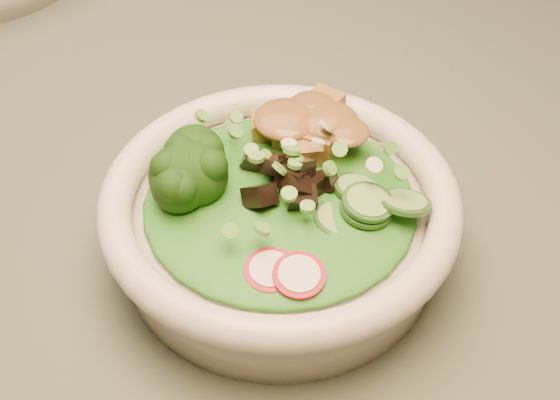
# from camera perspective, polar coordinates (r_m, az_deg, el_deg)

# --- Properties ---
(dining_table) EXTENTS (1.20, 0.80, 0.75)m
(dining_table) POSITION_cam_1_polar(r_m,az_deg,el_deg) (0.75, -14.17, -2.92)
(dining_table) COLOR black
(dining_table) RESTS_ON ground
(salad_bowl) EXTENTS (0.24, 0.24, 0.07)m
(salad_bowl) POSITION_cam_1_polar(r_m,az_deg,el_deg) (0.53, 0.00, -1.42)
(salad_bowl) COLOR silver
(salad_bowl) RESTS_ON dining_table
(lettuce_bed) EXTENTS (0.18, 0.18, 0.02)m
(lettuce_bed) POSITION_cam_1_polar(r_m,az_deg,el_deg) (0.52, 0.00, 0.08)
(lettuce_bed) COLOR #1A5D13
(lettuce_bed) RESTS_ON salad_bowl
(broccoli_florets) EXTENTS (0.07, 0.07, 0.04)m
(broccoli_florets) POSITION_cam_1_polar(r_m,az_deg,el_deg) (0.52, -6.03, 2.17)
(broccoli_florets) COLOR black
(broccoli_florets) RESTS_ON salad_bowl
(radish_slices) EXTENTS (0.10, 0.04, 0.02)m
(radish_slices) POSITION_cam_1_polar(r_m,az_deg,el_deg) (0.48, -1.63, -4.57)
(radish_slices) COLOR maroon
(radish_slices) RESTS_ON salad_bowl
(cucumber_slices) EXTENTS (0.06, 0.06, 0.03)m
(cucumber_slices) POSITION_cam_1_polar(r_m,az_deg,el_deg) (0.50, 6.41, -0.44)
(cucumber_slices) COLOR #89A85D
(cucumber_slices) RESTS_ON salad_bowl
(mushroom_heap) EXTENTS (0.06, 0.06, 0.04)m
(mushroom_heap) POSITION_cam_1_polar(r_m,az_deg,el_deg) (0.52, 0.33, 1.84)
(mushroom_heap) COLOR black
(mushroom_heap) RESTS_ON salad_bowl
(tofu_cubes) EXTENTS (0.08, 0.06, 0.03)m
(tofu_cubes) POSITION_cam_1_polar(r_m,az_deg,el_deg) (0.55, 1.74, 4.78)
(tofu_cubes) COLOR brown
(tofu_cubes) RESTS_ON salad_bowl
(peanut_sauce) EXTENTS (0.06, 0.05, 0.01)m
(peanut_sauce) POSITION_cam_1_polar(r_m,az_deg,el_deg) (0.55, 1.77, 5.73)
(peanut_sauce) COLOR brown
(peanut_sauce) RESTS_ON tofu_cubes
(scallion_garnish) EXTENTS (0.17, 0.17, 0.02)m
(scallion_garnish) POSITION_cam_1_polar(r_m,az_deg,el_deg) (0.51, 0.00, 1.79)
(scallion_garnish) COLOR #5AA239
(scallion_garnish) RESTS_ON salad_bowl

